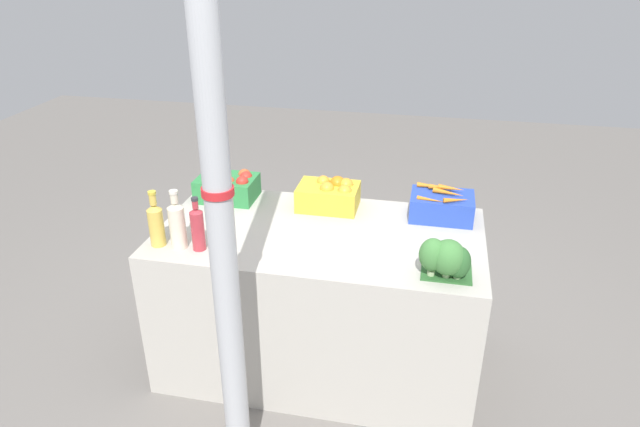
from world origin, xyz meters
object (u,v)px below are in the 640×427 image
at_px(juice_bottle_ruby, 198,228).
at_px(juice_bottle_cloudy, 177,224).
at_px(orange_crate, 330,194).
at_px(carrot_crate, 442,206).
at_px(juice_bottle_golden, 156,223).
at_px(apple_crate, 228,186).
at_px(broccoli_pile, 446,258).
at_px(support_pole, 219,211).

bearing_deg(juice_bottle_ruby, juice_bottle_cloudy, 180.00).
relative_size(orange_crate, juice_bottle_cloudy, 1.11).
relative_size(orange_crate, juice_bottle_ruby, 1.21).
distance_m(carrot_crate, juice_bottle_golden, 1.45).
relative_size(apple_crate, orange_crate, 1.00).
bearing_deg(apple_crate, juice_bottle_ruby, -83.78).
xyz_separation_m(orange_crate, juice_bottle_cloudy, (-0.62, -0.58, 0.05)).
relative_size(orange_crate, broccoli_pile, 1.37).
height_order(orange_crate, broccoli_pile, broccoli_pile).
height_order(juice_bottle_cloudy, juice_bottle_ruby, juice_bottle_cloudy).
distance_m(carrot_crate, broccoli_pile, 0.60).
height_order(apple_crate, juice_bottle_golden, juice_bottle_golden).
height_order(orange_crate, carrot_crate, orange_crate).
relative_size(apple_crate, juice_bottle_ruby, 1.21).
distance_m(apple_crate, juice_bottle_golden, 0.60).
relative_size(carrot_crate, juice_bottle_ruby, 1.21).
distance_m(apple_crate, orange_crate, 0.58).
bearing_deg(juice_bottle_cloudy, carrot_crate, 25.45).
bearing_deg(support_pole, juice_bottle_ruby, 123.62).
bearing_deg(juice_bottle_ruby, broccoli_pile, -1.02).
xyz_separation_m(support_pole, broccoli_pile, (0.82, 0.46, -0.36)).
xyz_separation_m(broccoli_pile, juice_bottle_ruby, (-1.14, 0.02, 0.02)).
relative_size(support_pole, carrot_crate, 7.84).
xyz_separation_m(orange_crate, carrot_crate, (0.60, -0.00, -0.01)).
bearing_deg(carrot_crate, apple_crate, -179.98).
xyz_separation_m(support_pole, orange_crate, (0.20, 1.06, -0.38)).
bearing_deg(juice_bottle_golden, juice_bottle_ruby, 0.00).
relative_size(apple_crate, juice_bottle_golden, 1.16).
distance_m(juice_bottle_cloudy, juice_bottle_ruby, 0.10).
xyz_separation_m(support_pole, juice_bottle_golden, (-0.53, 0.48, -0.34)).
xyz_separation_m(broccoli_pile, juice_bottle_cloudy, (-1.24, 0.02, 0.03)).
height_order(support_pole, juice_bottle_cloudy, support_pole).
distance_m(carrot_crate, juice_bottle_cloudy, 1.35).
bearing_deg(orange_crate, carrot_crate, -0.16).
bearing_deg(broccoli_pile, juice_bottle_cloudy, 179.06).
xyz_separation_m(carrot_crate, juice_bottle_cloudy, (-1.22, -0.58, 0.06)).
bearing_deg(juice_bottle_cloudy, broccoli_pile, -0.94).
relative_size(carrot_crate, juice_bottle_golden, 1.16).
bearing_deg(orange_crate, apple_crate, -179.80).
bearing_deg(apple_crate, support_pole, -70.18).
distance_m(support_pole, apple_crate, 1.18).
bearing_deg(juice_bottle_ruby, apple_crate, 96.22).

